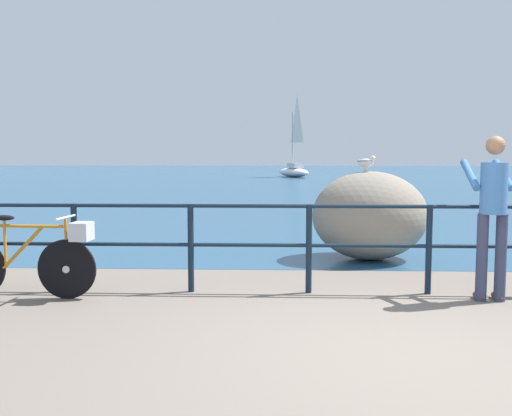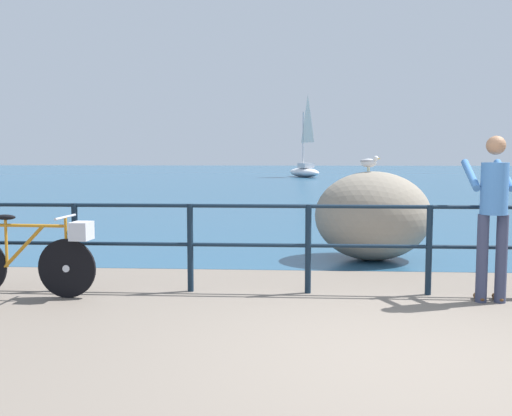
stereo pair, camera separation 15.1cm
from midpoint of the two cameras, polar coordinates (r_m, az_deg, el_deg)
The scene contains 8 objects.
ground_plane at distance 24.54m, azimuth 4.47°, elevation 1.39°, with size 120.00×120.00×0.10m, color #6B6056.
sea_surface at distance 52.78m, azimuth 3.28°, elevation 3.48°, with size 120.00×90.00×0.01m, color navy.
promenade_railing at distance 6.60m, azimuth 10.56°, elevation -2.99°, with size 9.57×0.07×1.02m.
bicycle at distance 6.79m, azimuth -21.89°, elevation -4.51°, with size 1.70×0.48×0.92m.
person_at_railing at distance 6.59m, azimuth 21.95°, elevation -0.16°, with size 0.45×0.64×1.78m.
breakwater_boulder_main at distance 8.79m, azimuth 10.80°, elevation -0.75°, with size 1.73×1.48×1.34m.
seagull at distance 8.76m, azimuth 10.44°, elevation 4.54°, with size 0.32×0.25×0.23m.
sailboat at distance 43.20m, azimuth 3.70°, elevation 4.04°, with size 2.96×4.55×6.16m.
Camera 1 is at (-1.03, -4.47, 1.56)m, focal length 40.02 mm.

